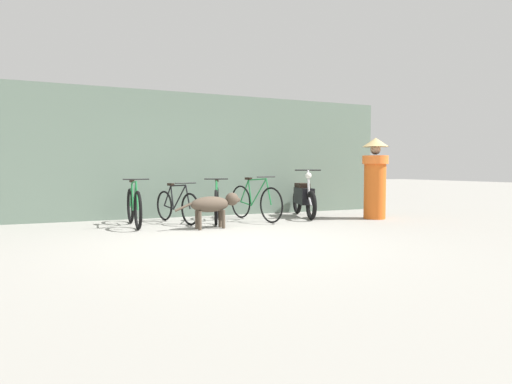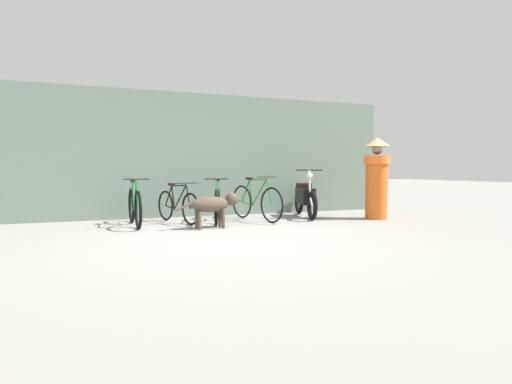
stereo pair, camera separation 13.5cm
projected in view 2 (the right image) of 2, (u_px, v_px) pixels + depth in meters
The scene contains 9 objects.
ground_plane at pixel (230, 240), 6.02m from camera, with size 60.00×60.00×0.00m, color gray.
shop_wall_back at pixel (187, 155), 9.06m from camera, with size 9.98×0.20×2.79m.
bicycle_0 at pixel (135, 207), 7.55m from camera, with size 0.46×1.67×0.91m.
bicycle_1 at pixel (177, 206), 8.02m from camera, with size 0.64×1.55×0.82m.
bicycle_2 at pixel (217, 204), 8.12m from camera, with size 0.61×1.67×0.90m.
bicycle_3 at pixel (256, 202), 8.38m from camera, with size 0.58×1.73×0.93m.
motorcycle at pixel (305, 198), 9.01m from camera, with size 0.63×1.82×1.07m.
stray_dog at pixel (214, 204), 7.23m from camera, with size 1.26×0.37×0.64m.
person_in_robes at pixel (377, 176), 8.59m from camera, with size 0.60×0.60×1.75m.
Camera 2 is at (-1.73, -5.73, 1.07)m, focal length 28.00 mm.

